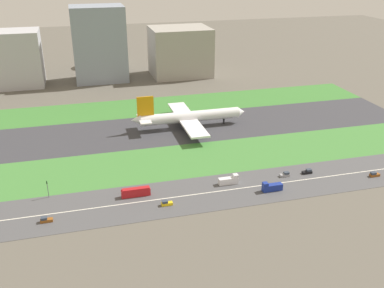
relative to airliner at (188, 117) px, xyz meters
The scene contains 20 objects.
ground_plane 14.56m from the airliner, behind, with size 800.00×800.00×0.00m, color #5B564C.
runway 14.54m from the airliner, behind, with size 280.00×46.00×0.10m, color #38383D.
grass_median_north 43.50m from the airliner, 107.80° to the left, with size 280.00×36.00×0.10m, color #3D7A33.
grass_median_south 43.50m from the airliner, 107.80° to the right, with size 280.00×36.00×0.10m, color #427F38.
highway 74.43m from the airliner, 100.22° to the right, with size 280.00×28.00×0.10m, color #4C4C4F.
highway_centerline 74.43m from the airliner, 100.22° to the right, with size 266.00×0.50×0.01m, color silver.
airliner is the anchor object (origin of this frame).
car_0 73.15m from the airliner, 68.75° to the right, with size 4.40×1.80×2.00m.
truck_0 68.15m from the airliner, 89.61° to the right, with size 8.40×2.50×4.00m.
car_1 101.09m from the airliner, 50.59° to the right, with size 4.40×1.80×2.00m.
car_5 107.06m from the airliner, 133.16° to the right, with size 4.40×1.80×2.00m.
truck_2 79.65m from the airliner, 78.78° to the right, with size 8.40×2.50×4.00m.
bus_1 78.48m from the airliner, 119.80° to the right, with size 11.60×2.50×3.50m.
car_3 77.71m from the airliner, 61.30° to the right, with size 4.40×1.80×2.00m.
car_4 83.23m from the airliner, 110.11° to the right, with size 4.40×1.80×2.00m.
traffic_light 94.29m from the airliner, 140.47° to the right, with size 0.36×0.50×7.20m.
terminal_building 154.35m from the airliner, 132.14° to the left, with size 45.59×29.79×39.68m, color #B2B2B7.
hangar_building 122.21m from the airliner, 108.70° to the left, with size 38.56×29.06×54.92m, color gray.
office_tower 117.00m from the airliner, 78.47° to the left, with size 45.31×37.75×37.06m, color #9E998E.
fuel_tank_west 162.70m from the airliner, 102.22° to the left, with size 25.30×25.30×16.24m, color silver.
Camera 1 is at (-43.50, -221.59, 89.57)m, focal length 41.04 mm.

